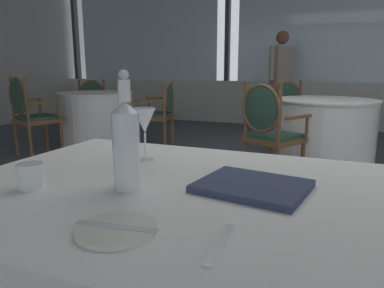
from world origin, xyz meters
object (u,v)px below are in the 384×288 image
Objects in this scene: dining_chair_0_0 at (160,110)px; dining_chair_2_2 at (269,126)px; wine_glass at (145,122)px; side_plate at (117,229)px; diner_person_0 at (281,76)px; menu_book at (253,186)px; dining_chair_0_1 at (93,102)px; water_bottle at (126,143)px; water_tumbler at (30,176)px; dining_chair_0_2 at (29,110)px; dining_chair_2_1 at (289,109)px.

dining_chair_0_0 is 1.95m from dining_chair_2_2.
wine_glass is 0.20× the size of dining_chair_2_2.
diner_person_0 is (-0.54, 5.63, 0.20)m from side_plate.
side_plate is 0.59× the size of menu_book.
menu_book is 0.32× the size of dining_chair_0_0.
dining_chair_0_1 is (-1.56, 0.55, -0.00)m from dining_chair_0_0.
side_plate is 0.52× the size of water_bottle.
dining_chair_0_0 is (-2.08, 3.45, -0.23)m from menu_book.
water_tumbler is 5.22m from dining_chair_0_1.
dining_chair_2_2 is at bearing 131.16° from diner_person_0.
side_plate is at bearing -20.63° from water_tumbler.
side_plate is 0.18× the size of dining_chair_2_2.
dining_chair_0_2 is (-3.34, 2.37, -0.18)m from menu_book.
dining_chair_0_2 is 1.04× the size of dining_chair_2_2.
dining_chair_0_2 is at bearing -89.49° from dining_chair_2_1.
side_plate is 0.10× the size of diner_person_0.
dining_chair_2_2 reaches higher than wine_glass.
water_tumbler is 0.08× the size of dining_chair_2_1.
dining_chair_0_2 is at bearing 142.89° from wine_glass.
dining_chair_2_1 is at bearing 104.82° from menu_book.
menu_book is 0.30× the size of dining_chair_2_2.
wine_glass is at bearing -0.67° from dining_chair_0_1.
dining_chair_0_1 is (-3.19, 3.82, -0.37)m from wine_glass.
dining_chair_2_2 reaches higher than water_tumbler.
dining_chair_0_0 reaches higher than dining_chair_0_1.
diner_person_0 reaches higher than wine_glass.
side_plate is 5.66m from diner_person_0.
dining_chair_0_1 is at bearing 57.82° from diner_person_0.
dining_chair_2_1 reaches higher than dining_chair_0_0.
menu_book is (0.45, -0.18, -0.14)m from wine_glass.
dining_chair_0_0 is 0.54× the size of diner_person_0.
dining_chair_2_1 is 1.71m from dining_chair_2_2.
diner_person_0 reaches higher than side_plate.
diner_person_0 reaches higher than dining_chair_2_1.
dining_chair_2_2 is (1.68, -1.00, 0.02)m from dining_chair_0_0.
water_bottle is 4.30m from dining_chair_2_1.
water_tumbler is (-0.39, 0.15, 0.03)m from side_plate.
dining_chair_2_1 is at bearing -38.83° from dining_chair_0_2.
dining_chair_0_1 is at bearing 128.72° from water_bottle.
water_tumbler is 2.69m from dining_chair_2_2.
water_bottle reaches higher than dining_chair_0_1.
wine_glass is 5.00m from dining_chair_0_1.
menu_book is at bearing 20.72° from water_bottle.
dining_chair_2_2 is (0.03, -1.71, 0.01)m from dining_chair_2_1.
menu_book is at bearing 61.25° from side_plate.
water_bottle is at bearing 21.03° from water_tumbler.
menu_book is at bearing 1.76° from dining_chair_0_1.
dining_chair_0_0 is (-1.88, 3.82, -0.23)m from side_plate.
dining_chair_0_1 reaches higher than menu_book.
dining_chair_0_2 reaches higher than dining_chair_0_0.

